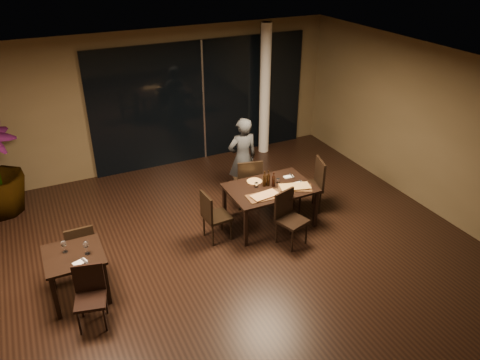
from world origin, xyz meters
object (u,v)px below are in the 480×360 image
bottle_a (265,179)px  bottle_c (268,178)px  side_table (75,261)px  chair_side_near (90,292)px  chair_main_right (313,183)px  bottle_b (274,180)px  chair_main_left (213,214)px  chair_side_far (81,247)px  diner (243,158)px  chair_main_near (289,215)px  chair_main_far (249,181)px  main_table (270,191)px

bottle_a → bottle_c: 0.07m
side_table → chair_side_near: (0.09, -0.58, -0.14)m
chair_main_right → chair_side_near: chair_main_right is taller
chair_side_near → bottle_b: 3.57m
bottle_b → bottle_a: bearing=151.3°
chair_main_left → bottle_a: size_ratio=3.23×
chair_main_left → chair_side_near: chair_main_left is taller
side_table → chair_main_right: bearing=7.7°
bottle_b → bottle_c: size_ratio=0.92×
chair_side_far → diner: diner is taller
chair_main_near → chair_main_right: (0.94, 0.71, 0.05)m
chair_main_far → chair_main_left: size_ratio=1.10×
diner → chair_side_near: bearing=34.3°
bottle_c → chair_main_far: bearing=97.0°
chair_side_near → bottle_c: size_ratio=3.02×
main_table → chair_side_near: size_ratio=1.73×
chair_main_far → chair_side_far: chair_main_far is taller
side_table → chair_main_left: (2.29, 0.47, -0.11)m
main_table → diner: diner is taller
chair_main_right → bottle_b: size_ratio=3.91×
chair_main_near → chair_main_left: chair_main_near is taller
chair_main_far → chair_side_near: bearing=42.4°
chair_side_near → bottle_b: bottle_b is taller
chair_main_near → chair_side_near: bearing=170.4°
chair_main_near → bottle_c: bottle_c is taller
diner → bottle_c: 1.05m
side_table → chair_side_far: (0.14, 0.49, -0.12)m
diner → bottle_c: bearing=90.2°
chair_main_near → chair_side_near: 3.36m
chair_main_left → bottle_b: 1.24m
bottle_a → chair_main_near: bearing=-82.9°
chair_main_near → bottle_c: (-0.02, 0.69, 0.37)m
chair_main_near → bottle_b: bottle_b is taller
chair_main_far → bottle_c: bearing=110.7°
chair_side_far → bottle_c: (3.25, 0.08, 0.39)m
chair_main_right → side_table: bearing=-66.3°
bottle_c → side_table: bearing=-170.5°
chair_main_right → diner: diner is taller
bottle_a → chair_side_near: bearing=-160.3°
chair_main_right → chair_main_near: bearing=-36.9°
chair_main_right → bottle_b: bearing=-68.8°
diner → chair_side_far: bearing=19.9°
side_table → chair_main_far: 3.52m
main_table → bottle_b: 0.22m
bottle_b → diner: bearing=93.3°
main_table → chair_side_far: bearing=-179.8°
side_table → diner: 3.77m
chair_main_near → diner: bearing=73.1°
side_table → chair_main_left: chair_main_left is taller
chair_main_right → chair_side_far: (-4.21, -0.10, -0.07)m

